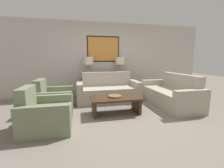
{
  "coord_description": "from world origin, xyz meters",
  "views": [
    {
      "loc": [
        -0.92,
        -3.21,
        1.34
      ],
      "look_at": [
        -0.01,
        0.82,
        0.65
      ],
      "focal_mm": 24.0,
      "sensor_mm": 36.0,
      "label": 1
    }
  ],
  "objects_px": {
    "table_lamp_right": "(120,63)",
    "couch_by_side": "(170,95)",
    "console_table": "(105,86)",
    "armchair_near_camera": "(46,115)",
    "decorative_bowl": "(115,96)",
    "armchair_near_back_wall": "(54,100)",
    "couch_by_back_wall": "(108,91)",
    "table_lamp_left": "(88,64)",
    "coffee_table": "(116,101)"
  },
  "relations": [
    {
      "from": "console_table",
      "to": "armchair_near_camera",
      "type": "relative_size",
      "value": 1.77
    },
    {
      "from": "couch_by_side",
      "to": "armchair_near_camera",
      "type": "relative_size",
      "value": 2.13
    },
    {
      "from": "decorative_bowl",
      "to": "armchair_near_back_wall",
      "type": "relative_size",
      "value": 0.36
    },
    {
      "from": "table_lamp_right",
      "to": "table_lamp_left",
      "type": "bearing_deg",
      "value": 180.0
    },
    {
      "from": "couch_by_side",
      "to": "decorative_bowl",
      "type": "relative_size",
      "value": 6.0
    },
    {
      "from": "table_lamp_right",
      "to": "coffee_table",
      "type": "height_order",
      "value": "table_lamp_right"
    },
    {
      "from": "couch_by_side",
      "to": "armchair_near_back_wall",
      "type": "height_order",
      "value": "couch_by_side"
    },
    {
      "from": "decorative_bowl",
      "to": "armchair_near_camera",
      "type": "height_order",
      "value": "armchair_near_camera"
    },
    {
      "from": "table_lamp_left",
      "to": "coffee_table",
      "type": "height_order",
      "value": "table_lamp_left"
    },
    {
      "from": "table_lamp_right",
      "to": "decorative_bowl",
      "type": "bearing_deg",
      "value": -109.01
    },
    {
      "from": "table_lamp_right",
      "to": "armchair_near_back_wall",
      "type": "height_order",
      "value": "table_lamp_right"
    },
    {
      "from": "table_lamp_left",
      "to": "armchair_near_camera",
      "type": "bearing_deg",
      "value": -112.96
    },
    {
      "from": "couch_by_side",
      "to": "table_lamp_left",
      "type": "bearing_deg",
      "value": 146.39
    },
    {
      "from": "table_lamp_left",
      "to": "table_lamp_right",
      "type": "relative_size",
      "value": 1.0
    },
    {
      "from": "armchair_near_back_wall",
      "to": "armchair_near_camera",
      "type": "height_order",
      "value": "same"
    },
    {
      "from": "coffee_table",
      "to": "armchair_near_camera",
      "type": "bearing_deg",
      "value": -161.32
    },
    {
      "from": "table_lamp_left",
      "to": "decorative_bowl",
      "type": "bearing_deg",
      "value": -74.64
    },
    {
      "from": "console_table",
      "to": "armchair_near_camera",
      "type": "xyz_separation_m",
      "value": [
        -1.57,
        -2.36,
        -0.08
      ]
    },
    {
      "from": "console_table",
      "to": "table_lamp_left",
      "type": "xyz_separation_m",
      "value": [
        -0.57,
        0.0,
        0.82
      ]
    },
    {
      "from": "table_lamp_right",
      "to": "couch_by_side",
      "type": "bearing_deg",
      "value": -53.11
    },
    {
      "from": "table_lamp_left",
      "to": "couch_by_side",
      "type": "distance_m",
      "value": 2.85
    },
    {
      "from": "table_lamp_left",
      "to": "armchair_near_back_wall",
      "type": "distance_m",
      "value": 1.89
    },
    {
      "from": "armchair_near_camera",
      "to": "console_table",
      "type": "bearing_deg",
      "value": 56.44
    },
    {
      "from": "coffee_table",
      "to": "couch_by_side",
      "type": "bearing_deg",
      "value": 11.27
    },
    {
      "from": "table_lamp_left",
      "to": "table_lamp_right",
      "type": "xyz_separation_m",
      "value": [
        1.13,
        0.0,
        0.0
      ]
    },
    {
      "from": "console_table",
      "to": "coffee_table",
      "type": "relative_size",
      "value": 1.35
    },
    {
      "from": "couch_by_back_wall",
      "to": "armchair_near_camera",
      "type": "relative_size",
      "value": 2.13
    },
    {
      "from": "table_lamp_left",
      "to": "decorative_bowl",
      "type": "height_order",
      "value": "table_lamp_left"
    },
    {
      "from": "table_lamp_right",
      "to": "decorative_bowl",
      "type": "xyz_separation_m",
      "value": [
        -0.63,
        -1.83,
        -0.75
      ]
    },
    {
      "from": "couch_by_side",
      "to": "armchair_near_camera",
      "type": "bearing_deg",
      "value": -165.21
    },
    {
      "from": "table_lamp_left",
      "to": "couch_by_back_wall",
      "type": "xyz_separation_m",
      "value": [
        0.57,
        -0.66,
        -0.88
      ]
    },
    {
      "from": "couch_by_side",
      "to": "coffee_table",
      "type": "xyz_separation_m",
      "value": [
        -1.74,
        -0.35,
        0.0
      ]
    },
    {
      "from": "console_table",
      "to": "coffee_table",
      "type": "height_order",
      "value": "console_table"
    },
    {
      "from": "console_table",
      "to": "couch_by_back_wall",
      "type": "relative_size",
      "value": 0.83
    },
    {
      "from": "table_lamp_right",
      "to": "armchair_near_back_wall",
      "type": "xyz_separation_m",
      "value": [
        -2.13,
        -1.33,
        -0.9
      ]
    },
    {
      "from": "couch_by_back_wall",
      "to": "couch_by_side",
      "type": "xyz_separation_m",
      "value": [
        1.69,
        -0.84,
        0.0
      ]
    },
    {
      "from": "couch_by_side",
      "to": "armchair_near_camera",
      "type": "height_order",
      "value": "couch_by_side"
    },
    {
      "from": "console_table",
      "to": "couch_by_side",
      "type": "distance_m",
      "value": 2.26
    },
    {
      "from": "armchair_near_back_wall",
      "to": "table_lamp_left",
      "type": "bearing_deg",
      "value": 53.09
    },
    {
      "from": "table_lamp_left",
      "to": "armchair_near_back_wall",
      "type": "bearing_deg",
      "value": -126.91
    },
    {
      "from": "couch_by_side",
      "to": "decorative_bowl",
      "type": "bearing_deg",
      "value": -169.46
    },
    {
      "from": "couch_by_back_wall",
      "to": "table_lamp_right",
      "type": "bearing_deg",
      "value": 49.38
    },
    {
      "from": "console_table",
      "to": "table_lamp_left",
      "type": "distance_m",
      "value": 1.0
    },
    {
      "from": "couch_by_side",
      "to": "armchair_near_camera",
      "type": "xyz_separation_m",
      "value": [
        -3.26,
        -0.86,
        -0.02
      ]
    },
    {
      "from": "armchair_near_back_wall",
      "to": "console_table",
      "type": "bearing_deg",
      "value": 40.38
    },
    {
      "from": "armchair_near_camera",
      "to": "couch_by_back_wall",
      "type": "bearing_deg",
      "value": 47.37
    },
    {
      "from": "armchair_near_back_wall",
      "to": "table_lamp_right",
      "type": "bearing_deg",
      "value": 32.0
    },
    {
      "from": "couch_by_back_wall",
      "to": "coffee_table",
      "type": "relative_size",
      "value": 1.63
    },
    {
      "from": "table_lamp_left",
      "to": "decorative_bowl",
      "type": "distance_m",
      "value": 2.04
    },
    {
      "from": "couch_by_back_wall",
      "to": "armchair_near_back_wall",
      "type": "xyz_separation_m",
      "value": [
        -1.57,
        -0.67,
        -0.02
      ]
    }
  ]
}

